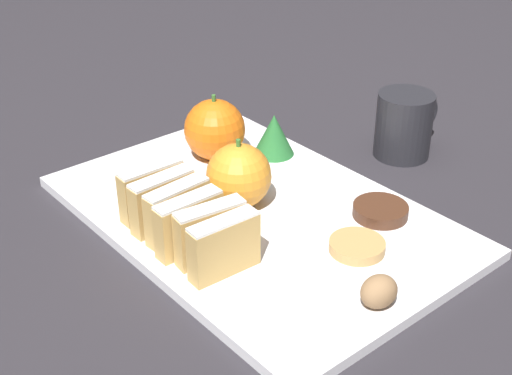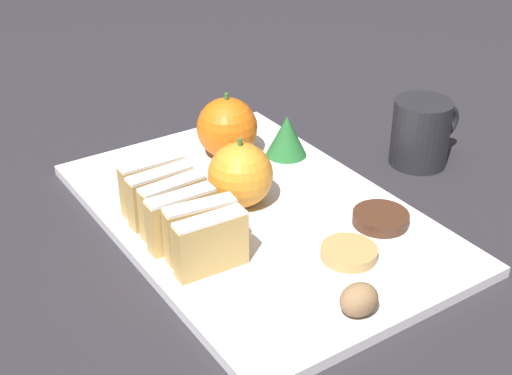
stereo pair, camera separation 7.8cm
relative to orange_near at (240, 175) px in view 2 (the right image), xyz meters
The scene contains 15 objects.
ground_plane 0.05m from the orange_near, 77.01° to the right, with size 6.00×6.00×0.00m, color #28262B.
serving_platter 0.05m from the orange_near, 77.01° to the right, with size 0.30×0.45×0.01m.
stollen_slice_front 0.13m from the orange_near, 135.24° to the right, with size 0.07×0.02×0.06m.
stollen_slice_second 0.11m from the orange_near, 143.84° to the right, with size 0.08×0.03×0.06m.
stollen_slice_third 0.10m from the orange_near, 158.69° to the right, with size 0.07×0.02×0.06m.
stollen_slice_fourth 0.09m from the orange_near, behind, with size 0.07×0.02×0.06m.
stollen_slice_fifth 0.09m from the orange_near, 169.18° to the left, with size 0.07×0.02×0.06m.
stollen_slice_sixth 0.10m from the orange_near, 152.90° to the left, with size 0.07×0.02×0.06m.
orange_near is the anchor object (origin of this frame).
orange_far 0.12m from the orange_near, 65.60° to the left, with size 0.08×0.08×0.08m.
walnut 0.22m from the orange_near, 93.80° to the right, with size 0.04×0.03×0.03m.
chocolate_cookie 0.16m from the orange_near, 49.13° to the right, with size 0.06×0.06×0.01m.
gingerbread_cookie 0.16m from the orange_near, 76.99° to the right, with size 0.06×0.06×0.01m.
evergreen_sprig 0.13m from the orange_near, 31.53° to the left, with size 0.05×0.05×0.05m.
coffee_mug 0.26m from the orange_near, ahead, with size 0.10×0.07×0.09m.
Camera 2 is at (-0.37, -0.56, 0.43)m, focal length 50.00 mm.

